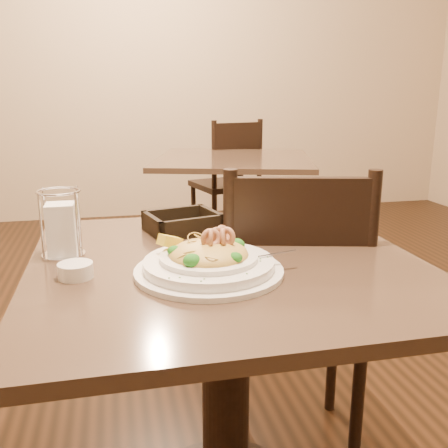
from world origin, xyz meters
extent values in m
cylinder|color=black|center=(0.00, 0.00, 0.37)|extent=(0.12, 0.12, 0.68)
cube|color=#4F3C2D|center=(0.00, 0.00, 0.72)|extent=(0.90, 0.90, 0.03)
cylinder|color=black|center=(0.46, 1.80, 0.01)|extent=(0.52, 0.52, 0.03)
cylinder|color=black|center=(0.46, 1.80, 0.37)|extent=(0.12, 0.12, 0.68)
cube|color=#4F3C2D|center=(0.46, 1.80, 0.72)|extent=(1.11, 1.11, 0.03)
cube|color=black|center=(0.26, 0.24, 0.45)|extent=(0.51, 0.51, 0.04)
cylinder|color=black|center=(0.47, 0.38, 0.21)|extent=(0.04, 0.04, 0.43)
cylinder|color=black|center=(0.12, 0.46, 0.21)|extent=(0.04, 0.04, 0.43)
cylinder|color=black|center=(0.39, 0.03, 0.21)|extent=(0.04, 0.04, 0.43)
cylinder|color=black|center=(0.04, 0.11, 0.21)|extent=(0.04, 0.04, 0.43)
cylinder|color=black|center=(0.39, 0.03, 0.70)|extent=(0.04, 0.04, 0.46)
cylinder|color=black|center=(0.04, 0.11, 0.70)|extent=(0.04, 0.04, 0.46)
cube|color=black|center=(0.21, 0.07, 0.80)|extent=(0.36, 0.12, 0.22)
cube|color=black|center=(0.55, 2.45, 0.45)|extent=(0.51, 0.51, 0.04)
cylinder|color=black|center=(0.68, 2.67, 0.21)|extent=(0.04, 0.04, 0.43)
cylinder|color=black|center=(0.33, 2.57, 0.21)|extent=(0.04, 0.04, 0.43)
cylinder|color=black|center=(0.77, 2.32, 0.21)|extent=(0.04, 0.04, 0.43)
cylinder|color=black|center=(0.43, 2.23, 0.21)|extent=(0.04, 0.04, 0.43)
cylinder|color=black|center=(0.77, 2.32, 0.70)|extent=(0.04, 0.04, 0.46)
cylinder|color=black|center=(0.43, 2.23, 0.70)|extent=(0.04, 0.04, 0.46)
cube|color=black|center=(0.60, 2.27, 0.80)|extent=(0.36, 0.12, 0.22)
cylinder|color=white|center=(-0.06, -0.09, 0.74)|extent=(0.32, 0.32, 0.01)
cylinder|color=white|center=(-0.06, -0.09, 0.76)|extent=(0.28, 0.28, 0.02)
cylinder|color=white|center=(-0.06, -0.09, 0.77)|extent=(0.21, 0.21, 0.01)
ellipsoid|color=#B99A43|center=(-0.06, -0.09, 0.78)|extent=(0.17, 0.17, 0.06)
cube|color=yellow|center=(-0.13, -0.02, 0.79)|extent=(0.06, 0.05, 0.04)
cube|color=silver|center=(0.08, -0.10, 0.77)|extent=(0.12, 0.02, 0.01)
cube|color=silver|center=(0.01, -0.10, 0.78)|extent=(0.03, 0.02, 0.00)
torus|color=#B99A43|center=(-0.07, -0.04, 0.80)|extent=(0.04, 0.04, 0.02)
torus|color=#B99A43|center=(-0.11, -0.11, 0.79)|extent=(0.05, 0.04, 0.03)
torus|color=#B99A43|center=(-0.07, -0.09, 0.79)|extent=(0.04, 0.04, 0.03)
torus|color=#B99A43|center=(-0.04, -0.14, 0.78)|extent=(0.05, 0.05, 0.01)
torus|color=#B99A43|center=(-0.06, -0.08, 0.79)|extent=(0.06, 0.05, 0.03)
torus|color=#B99A43|center=(-0.01, -0.06, 0.79)|extent=(0.05, 0.05, 0.03)
torus|color=#B99A43|center=(-0.04, -0.03, 0.80)|extent=(0.03, 0.04, 0.03)
torus|color=#B99A43|center=(-0.05, -0.12, 0.79)|extent=(0.03, 0.04, 0.03)
torus|color=#B99A43|center=(-0.05, -0.12, 0.79)|extent=(0.06, 0.06, 0.02)
torus|color=#B99A43|center=(-0.09, -0.07, 0.80)|extent=(0.04, 0.03, 0.03)
torus|color=#B99A43|center=(-0.06, -0.04, 0.80)|extent=(0.04, 0.04, 0.01)
torus|color=#B99A43|center=(-0.03, -0.05, 0.80)|extent=(0.06, 0.05, 0.03)
torus|color=#B99A43|center=(-0.03, -0.06, 0.81)|extent=(0.05, 0.05, 0.02)
torus|color=#B99A43|center=(-0.09, -0.08, 0.79)|extent=(0.05, 0.05, 0.01)
torus|color=#B99A43|center=(-0.05, -0.08, 0.80)|extent=(0.03, 0.03, 0.02)
torus|color=#B99A43|center=(-0.08, -0.06, 0.81)|extent=(0.04, 0.04, 0.03)
torus|color=#B99A43|center=(-0.05, -0.08, 0.80)|extent=(0.05, 0.04, 0.02)
torus|color=#B99A43|center=(-0.06, -0.15, 0.79)|extent=(0.05, 0.04, 0.02)
torus|color=#B99A43|center=(-0.10, -0.11, 0.79)|extent=(0.06, 0.05, 0.03)
torus|color=tan|center=(-0.02, -0.10, 0.82)|extent=(0.04, 0.04, 0.04)
torus|color=tan|center=(-0.06, -0.10, 0.82)|extent=(0.02, 0.04, 0.04)
torus|color=tan|center=(-0.02, -0.08, 0.82)|extent=(0.05, 0.05, 0.04)
torus|color=tan|center=(-0.06, -0.10, 0.82)|extent=(0.04, 0.03, 0.04)
torus|color=tan|center=(-0.05, -0.10, 0.82)|extent=(0.04, 0.03, 0.04)
torus|color=tan|center=(-0.03, -0.10, 0.82)|extent=(0.03, 0.04, 0.04)
torus|color=tan|center=(-0.04, -0.08, 0.82)|extent=(0.04, 0.03, 0.04)
ellipsoid|color=#165814|center=(0.01, -0.06, 0.79)|extent=(0.04, 0.04, 0.03)
ellipsoid|color=#165814|center=(-0.05, -0.02, 0.79)|extent=(0.04, 0.04, 0.03)
ellipsoid|color=#165814|center=(-0.13, -0.08, 0.79)|extent=(0.03, 0.03, 0.02)
ellipsoid|color=#165814|center=(-0.10, -0.15, 0.79)|extent=(0.04, 0.04, 0.03)
ellipsoid|color=#165814|center=(-0.01, -0.15, 0.79)|extent=(0.03, 0.03, 0.02)
cube|color=#266619|center=(-0.09, -0.20, 0.77)|extent=(0.00, 0.00, 0.00)
cube|color=#266619|center=(0.04, -0.01, 0.77)|extent=(0.00, 0.00, 0.00)
cube|color=#266619|center=(-0.15, -0.18, 0.77)|extent=(0.00, 0.00, 0.00)
cube|color=#266619|center=(0.05, -0.12, 0.77)|extent=(0.00, 0.00, 0.00)
cube|color=#266619|center=(-0.13, -0.18, 0.77)|extent=(0.00, 0.00, 0.00)
cube|color=#266619|center=(0.05, -0.11, 0.77)|extent=(0.00, 0.00, 0.00)
cube|color=#266619|center=(-0.10, -0.21, 0.77)|extent=(0.00, 0.00, 0.00)
cube|color=#266619|center=(-0.03, 0.04, 0.77)|extent=(0.00, 0.00, 0.00)
cube|color=#266619|center=(-0.09, 0.04, 0.77)|extent=(0.00, 0.00, 0.00)
cube|color=#266619|center=(-0.10, 0.02, 0.77)|extent=(0.00, 0.00, 0.00)
cube|color=#266619|center=(-0.04, 0.03, 0.77)|extent=(0.00, 0.00, 0.00)
cube|color=#266619|center=(0.07, -0.10, 0.77)|extent=(0.00, 0.00, 0.00)
cube|color=#266619|center=(-0.12, 0.03, 0.77)|extent=(0.00, 0.00, 0.00)
cube|color=#266619|center=(0.03, 0.01, 0.77)|extent=(0.00, 0.00, 0.00)
cube|color=#266619|center=(0.00, -0.19, 0.77)|extent=(0.00, 0.00, 0.00)
cube|color=white|center=(0.27, 0.12, 0.74)|extent=(0.14, 0.14, 0.00)
cylinder|color=#D2574A|center=(0.27, 0.12, 0.80)|extent=(0.07, 0.07, 0.12)
cylinder|color=white|center=(0.27, 0.12, 0.86)|extent=(0.07, 0.07, 0.01)
cube|color=black|center=(-0.07, 0.26, 0.74)|extent=(0.22, 0.20, 0.01)
cube|color=black|center=(0.02, 0.28, 0.77)|extent=(0.05, 0.15, 0.04)
cube|color=black|center=(-0.15, 0.24, 0.77)|extent=(0.05, 0.15, 0.04)
cube|color=black|center=(-0.08, 0.33, 0.77)|extent=(0.19, 0.06, 0.04)
cube|color=black|center=(-0.05, 0.19, 0.77)|extent=(0.19, 0.06, 0.04)
cylinder|color=silver|center=(-0.38, 0.11, 0.74)|extent=(0.10, 0.10, 0.01)
torus|color=silver|center=(-0.38, 0.11, 0.89)|extent=(0.10, 0.10, 0.01)
cube|color=white|center=(-0.38, 0.11, 0.80)|extent=(0.08, 0.08, 0.12)
cylinder|color=silver|center=(-0.41, 0.07, 0.82)|extent=(0.01, 0.01, 0.16)
cylinder|color=silver|center=(-0.34, 0.07, 0.82)|extent=(0.01, 0.01, 0.16)
cylinder|color=silver|center=(-0.41, 0.15, 0.82)|extent=(0.01, 0.01, 0.16)
cylinder|color=silver|center=(-0.34, 0.15, 0.82)|extent=(0.01, 0.01, 0.16)
cylinder|color=white|center=(0.24, 0.26, 0.74)|extent=(0.18, 0.18, 0.01)
cylinder|color=white|center=(-0.34, -0.05, 0.75)|extent=(0.08, 0.08, 0.03)
camera|label=1|loc=(-0.25, -1.09, 1.12)|focal=40.00mm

